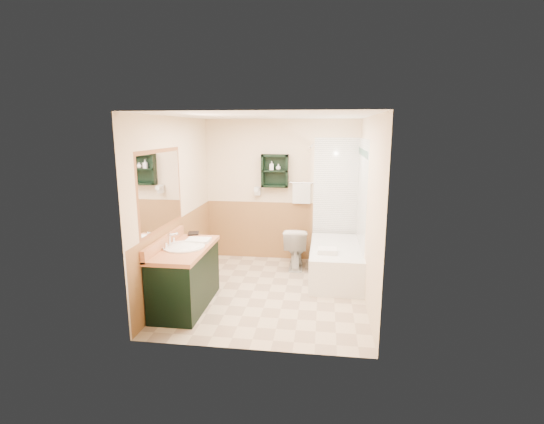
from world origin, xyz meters
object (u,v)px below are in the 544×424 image
Objects in this scene: wall_shelf at (275,171)px; toilet at (296,247)px; vanity at (185,277)px; soap_bottle_a at (272,168)px; soap_bottle_b at (278,168)px; hair_dryer at (258,191)px; bathtub at (335,262)px; vanity_book at (188,227)px.

wall_shelf reaches higher than toilet.
vanity is 2.47m from soap_bottle_a.
hair_dryer is at bearing 175.24° from soap_bottle_b.
bathtub is 7.41× the size of vanity_book.
vanity_book is (-0.76, -1.40, -0.32)m from hair_dryer.
hair_dryer is at bearing 149.54° from bathtub.
hair_dryer reaches higher than vanity.
vanity_book is (-1.45, -1.03, 0.55)m from toilet.
wall_shelf reaches higher than soap_bottle_a.
bathtub is at bearing -30.46° from hair_dryer.
hair_dryer is at bearing 73.55° from vanity.
hair_dryer is (-0.30, 0.02, -0.35)m from wall_shelf.
toilet is (1.28, 1.65, -0.06)m from vanity.
vanity is at bearing -90.59° from vanity_book.
vanity_book is (-0.17, 0.62, 0.49)m from vanity.
bathtub is at bearing 145.41° from toilet.
soap_bottle_b is (0.96, 1.98, 1.21)m from vanity.
toilet is at bearing 52.06° from vanity.
hair_dryer is 1.19× the size of vanity_book.
vanity_book is (-1.06, -1.37, -0.67)m from wall_shelf.
vanity reaches higher than bathtub.
wall_shelf is at bearing -42.91° from toilet.
wall_shelf reaches higher than vanity.
hair_dryer is 2.38× the size of soap_bottle_b.
soap_bottle_b reaches higher than hair_dryer.
vanity_book reaches higher than toilet.
hair_dryer reaches higher than toilet.
bathtub is at bearing -36.35° from wall_shelf.
soap_bottle_a reaches higher than hair_dryer.
vanity_book reaches higher than bathtub.
hair_dryer is 0.54m from soap_bottle_b.
vanity is at bearing 50.44° from toilet.
soap_bottle_a is at bearing -174.55° from wall_shelf.
soap_bottle_b is (0.06, -0.01, 0.05)m from wall_shelf.
toilet is at bearing 147.03° from bathtub.
toilet is at bearing -45.68° from soap_bottle_b.
toilet is 1.38m from soap_bottle_a.
hair_dryer reaches higher than bathtub.
wall_shelf reaches higher than bathtub.
wall_shelf is 5.45× the size of soap_bottle_b.
wall_shelf is 0.45× the size of vanity.
hair_dryer is 2.25m from vanity.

